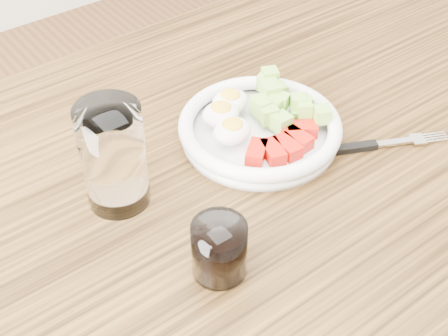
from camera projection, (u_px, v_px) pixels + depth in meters
The scene contains 5 objects.
dining_table at pixel (233, 233), 0.94m from camera, with size 1.50×0.90×0.77m.
bowl at pixel (259, 125), 0.93m from camera, with size 0.25×0.25×0.06m.
fork at pixel (362, 147), 0.92m from camera, with size 0.20×0.11×0.01m.
water_glass at pixel (113, 157), 0.80m from camera, with size 0.08×0.08×0.15m, color white.
coffee_glass at pixel (219, 250), 0.73m from camera, with size 0.07×0.07×0.08m.
Camera 1 is at (-0.39, -0.49, 1.37)m, focal length 50.00 mm.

